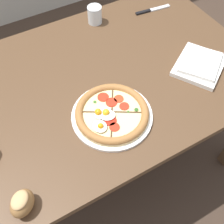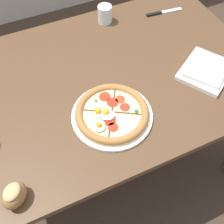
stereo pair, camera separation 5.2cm
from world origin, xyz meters
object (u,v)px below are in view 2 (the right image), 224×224
pizza (112,114)px  napkin_folded (206,70)px  bread_piece_mid (14,195)px  knife_main (164,12)px  dining_table (104,91)px  water_glass (105,15)px

pizza → napkin_folded: size_ratio=1.08×
napkin_folded → bread_piece_mid: bearing=-166.5°
bread_piece_mid → knife_main: bread_piece_mid is taller
dining_table → bread_piece_mid: bearing=-141.3°
water_glass → knife_main: bearing=-11.4°
napkin_folded → bread_piece_mid: (-0.86, -0.21, 0.02)m
dining_table → water_glass: size_ratio=16.25×
napkin_folded → knife_main: napkin_folded is taller
napkin_folded → water_glass: water_glass is taller
bread_piece_mid → knife_main: size_ratio=0.56×
napkin_folded → knife_main: size_ratio=1.47×
napkin_folded → pizza: bearing=-174.8°
pizza → knife_main: (0.52, 0.48, -0.02)m
pizza → napkin_folded: (0.46, 0.04, -0.00)m
bread_piece_mid → knife_main: (0.92, 0.65, -0.04)m
pizza → water_glass: bearing=68.6°
napkin_folded → knife_main: 0.44m
bread_piece_mid → water_glass: bearing=49.1°
bread_piece_mid → napkin_folded: bearing=13.5°
bread_piece_mid → water_glass: 0.94m
dining_table → knife_main: bearing=31.4°
dining_table → knife_main: size_ratio=7.08×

